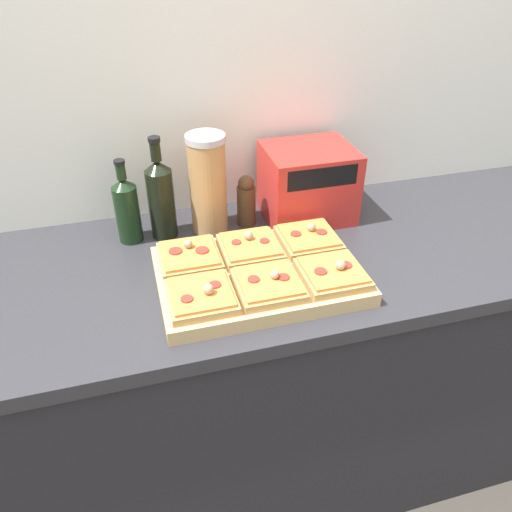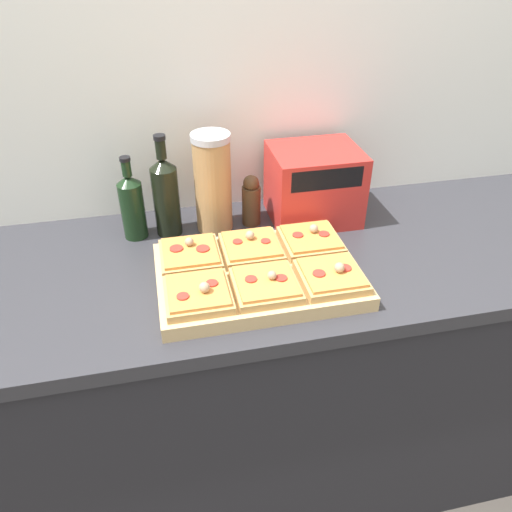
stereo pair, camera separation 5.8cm
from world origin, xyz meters
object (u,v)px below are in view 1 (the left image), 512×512
object	(u,v)px
olive_oil_bottle	(127,209)
grain_jar_tall	(208,184)
pepper_mill	(246,201)
cutting_board	(259,275)
toaster_oven	(308,183)
wine_bottle	(161,197)

from	to	relation	value
olive_oil_bottle	grain_jar_tall	xyz separation A→B (m)	(0.23, 0.00, 0.04)
olive_oil_bottle	pepper_mill	distance (m)	0.34
olive_oil_bottle	grain_jar_tall	world-z (taller)	grain_jar_tall
cutting_board	pepper_mill	distance (m)	0.30
olive_oil_bottle	toaster_oven	bearing A→B (deg)	-0.09
wine_bottle	pepper_mill	bearing A→B (deg)	0.00
cutting_board	grain_jar_tall	world-z (taller)	grain_jar_tall
cutting_board	olive_oil_bottle	xyz separation A→B (m)	(-0.30, 0.29, 0.08)
olive_oil_bottle	wine_bottle	bearing A→B (deg)	-0.00
cutting_board	grain_jar_tall	distance (m)	0.32
pepper_mill	wine_bottle	bearing A→B (deg)	-180.00
cutting_board	pepper_mill	size ratio (longest dim) A/B	3.22
pepper_mill	toaster_oven	distance (m)	0.19
olive_oil_bottle	toaster_oven	size ratio (longest dim) A/B	0.87
grain_jar_tall	toaster_oven	bearing A→B (deg)	-0.16
cutting_board	olive_oil_bottle	distance (m)	0.42
grain_jar_tall	pepper_mill	size ratio (longest dim) A/B	1.85
grain_jar_tall	olive_oil_bottle	bearing A→B (deg)	180.00
grain_jar_tall	toaster_oven	distance (m)	0.30
wine_bottle	toaster_oven	bearing A→B (deg)	-0.11
cutting_board	toaster_oven	size ratio (longest dim) A/B	1.79
grain_jar_tall	toaster_oven	world-z (taller)	grain_jar_tall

